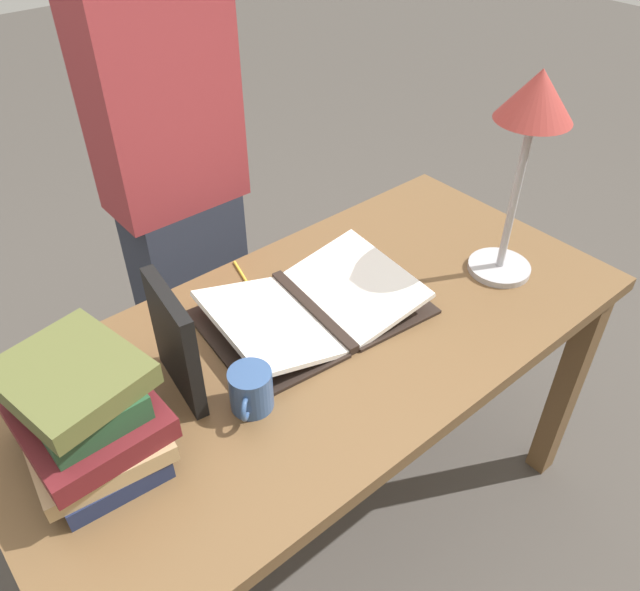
% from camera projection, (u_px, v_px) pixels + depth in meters
% --- Properties ---
extents(ground_plane, '(12.00, 12.00, 0.00)m').
position_uv_depth(ground_plane, '(322.00, 520.00, 1.83)').
color(ground_plane, '#47423D').
extents(reading_desk, '(1.41, 0.69, 0.74)m').
position_uv_depth(reading_desk, '(322.00, 365.00, 1.42)').
color(reading_desk, brown).
rests_on(reading_desk, ground_plane).
extents(open_book, '(0.51, 0.37, 0.06)m').
position_uv_depth(open_book, '(313.00, 307.00, 1.39)').
color(open_book, black).
rests_on(open_book, reading_desk).
extents(book_stack_tall, '(0.25, 0.29, 0.21)m').
position_uv_depth(book_stack_tall, '(85.00, 413.00, 1.05)').
color(book_stack_tall, '#1E284C').
rests_on(book_stack_tall, reading_desk).
extents(book_standing_upright, '(0.05, 0.19, 0.24)m').
position_uv_depth(book_standing_upright, '(175.00, 343.00, 1.16)').
color(book_standing_upright, black).
rests_on(book_standing_upright, reading_desk).
extents(reading_lamp, '(0.16, 0.16, 0.49)m').
position_uv_depth(reading_lamp, '(532.00, 121.00, 1.29)').
color(reading_lamp, '#ADADB2').
rests_on(reading_lamp, reading_desk).
extents(coffee_mug, '(0.10, 0.09, 0.09)m').
position_uv_depth(coffee_mug, '(251.00, 390.00, 1.17)').
color(coffee_mug, '#335184').
rests_on(coffee_mug, reading_desk).
extents(pencil, '(0.05, 0.15, 0.01)m').
position_uv_depth(pencil, '(245.00, 279.00, 1.50)').
color(pencil, gold).
rests_on(pencil, reading_desk).
extents(person_reader, '(0.36, 0.23, 1.61)m').
position_uv_depth(person_reader, '(176.00, 190.00, 1.72)').
color(person_reader, '#2D3342').
rests_on(person_reader, ground_plane).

